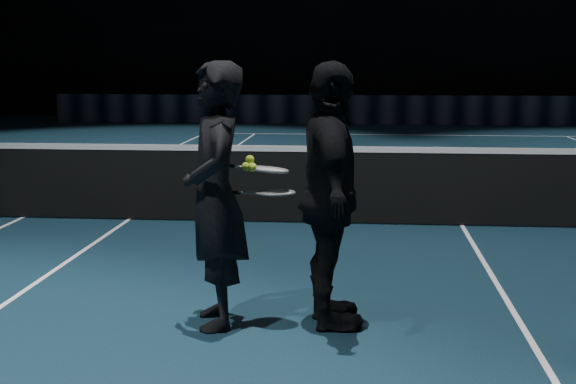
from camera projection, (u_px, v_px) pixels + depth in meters
The scene contains 10 objects.
floor at pixel (462, 226), 9.66m from camera, with size 36.00×36.00×0.00m, color #0D1F30.
court_lines at pixel (462, 226), 9.66m from camera, with size 10.98×23.78×0.01m, color white, non-canonical shape.
net_mesh at pixel (463, 189), 9.59m from camera, with size 12.80×0.02×0.86m, color black.
net_tape at pixel (465, 150), 9.51m from camera, with size 12.80×0.03×0.07m, color white.
sponsor_backdrop at pixel (402, 110), 24.82m from camera, with size 22.00×0.15×0.90m, color black.
player_a at pixel (215, 196), 5.91m from camera, with size 0.72×0.47×1.97m, color black.
player_b at pixel (330, 196), 5.89m from camera, with size 1.16×0.48×1.97m, color black.
racket_lower at pixel (276, 193), 5.89m from camera, with size 0.68×0.22×0.03m, color black, non-canonical shape.
racket_upper at pixel (269, 170), 5.91m from camera, with size 0.68×0.22×0.03m, color black, non-canonical shape.
tennis_balls at pixel (249, 165), 5.87m from camera, with size 0.12×0.10×0.12m, color #B9D22C, non-canonical shape.
Camera 1 is at (-1.22, -9.62, 1.98)m, focal length 50.00 mm.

